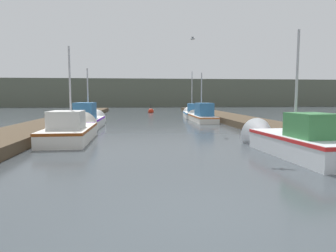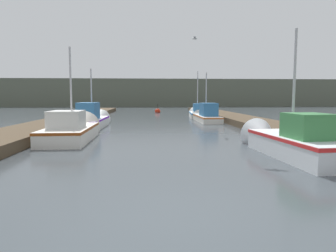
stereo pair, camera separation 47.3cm
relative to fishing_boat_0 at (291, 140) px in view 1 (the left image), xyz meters
name	(u,v)px [view 1 (the left image)]	position (x,y,z in m)	size (l,w,h in m)	color
ground_plane	(204,222)	(-3.97, -4.97, -0.46)	(200.00, 200.00, 0.00)	#3D4449
dock_left	(59,122)	(-10.13, 11.03, -0.26)	(2.61, 40.00, 0.40)	#4C3D2B
dock_right	(241,121)	(2.19, 11.03, -0.26)	(2.61, 40.00, 0.40)	#4C3D2B
distant_shore_ridge	(143,93)	(-3.97, 53.64, 2.12)	(120.00, 16.00, 5.16)	#565B4C
fishing_boat_0	(291,140)	(0.00, 0.00, 0.00)	(1.69, 5.17, 4.25)	silver
fishing_boat_1	(73,130)	(-7.79, 4.18, -0.04)	(1.83, 5.29, 4.47)	silver
fishing_boat_2	(89,120)	(-7.89, 9.19, 0.02)	(1.51, 5.98, 3.91)	silver
fishing_boat_3	(201,115)	(-0.13, 13.52, -0.02)	(1.42, 6.08, 4.08)	silver
fishing_boat_4	(191,113)	(-0.05, 17.99, -0.10)	(1.73, 5.10, 4.51)	silver
mooring_piling_1	(71,121)	(-8.69, 8.11, 0.04)	(0.34, 0.34, 0.98)	#473523
channel_buoy	(151,111)	(-3.45, 25.66, -0.28)	(0.64, 0.64, 1.14)	red
seagull_lead	(193,39)	(-1.99, 7.02, 4.50)	(0.30, 0.56, 0.12)	white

